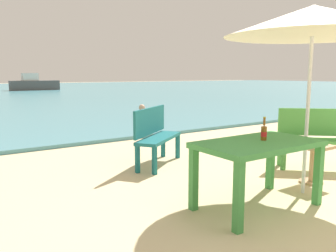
{
  "coord_description": "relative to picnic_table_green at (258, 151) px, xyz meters",
  "views": [
    {
      "loc": [
        -3.71,
        -1.89,
        1.5
      ],
      "look_at": [
        -0.4,
        3.0,
        0.6
      ],
      "focal_mm": 36.71,
      "sensor_mm": 36.0,
      "label": 1
    }
  ],
  "objects": [
    {
      "name": "swimmer_person",
      "position": [
        2.79,
        7.46,
        -0.41
      ],
      "size": [
        0.34,
        0.34,
        0.41
      ],
      "color": "tan",
      "rests_on": "sea_water"
    },
    {
      "name": "boat_ferry",
      "position": [
        4.44,
        29.63,
        -0.03
      ],
      "size": [
        4.12,
        1.12,
        1.5
      ],
      "color": "#4C4C4C",
      "rests_on": "sea_water"
    },
    {
      "name": "bench_teal_center",
      "position": [
        0.04,
        2.22,
        -0.11
      ],
      "size": [
        1.18,
        1.0,
        0.95
      ],
      "color": "#196066",
      "rests_on": "ground_plane"
    },
    {
      "name": "beer_bottle_amber",
      "position": [
        0.1,
        0.01,
        0.2
      ],
      "size": [
        0.07,
        0.07,
        0.26
      ],
      "color": "brown",
      "rests_on": "picnic_table_green"
    },
    {
      "name": "picnic_table_green",
      "position": [
        0.0,
        0.0,
        0.0
      ],
      "size": [
        1.4,
        0.8,
        0.76
      ],
      "color": "#3D8C42",
      "rests_on": "ground_plane"
    },
    {
      "name": "side_table_wood",
      "position": [
        1.31,
        0.17,
        -0.3
      ],
      "size": [
        0.44,
        0.44,
        0.54
      ],
      "color": "tan",
      "rests_on": "ground_plane"
    },
    {
      "name": "patio_umbrella",
      "position": [
        0.86,
        -0.01,
        1.47
      ],
      "size": [
        2.1,
        2.1,
        2.3
      ],
      "color": "silver",
      "rests_on": "ground_plane"
    },
    {
      "name": "bench_green_left",
      "position": [
        2.08,
        0.6,
        -0.11
      ],
      "size": [
        1.14,
        1.07,
        0.95
      ],
      "color": "#4C9E47",
      "rests_on": "ground_plane"
    }
  ]
}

